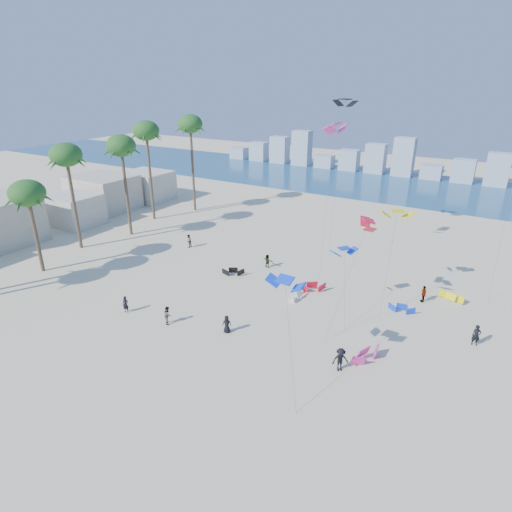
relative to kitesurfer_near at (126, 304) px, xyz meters
The scene contains 10 objects.
ground 9.39m from the kitesurfer_near, 50.66° to the right, with size 220.00×220.00×0.00m, color beige.
ocean 65.04m from the kitesurfer_near, 84.77° to the left, with size 220.00×220.00×0.00m, color navy.
kitesurfer_near is the anchor object (origin of this frame).
kitesurfer_mid 4.73m from the kitesurfer_near, ahead, with size 0.81×0.63×1.66m, color gray.
kitesurfers_far 16.33m from the kitesurfer_near, 36.54° to the left, with size 34.90×15.56×1.92m.
grounded_kites 20.13m from the kitesurfer_near, 34.31° to the left, with size 24.58×15.94×0.94m.
flying_kites 27.23m from the kitesurfer_near, 40.05° to the left, with size 32.62×32.85×18.56m.
palm_row 21.62m from the kitesurfer_near, 151.47° to the left, with size 6.61×44.80×15.22m.
beachfront_buildings 30.96m from the kitesurfer_near, 153.94° to the left, with size 11.50×43.00×6.00m.
distant_skyline 74.95m from the kitesurfer_near, 86.37° to the left, with size 85.00×3.00×8.40m.
Camera 1 is at (22.50, -16.44, 20.34)m, focal length 29.96 mm.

